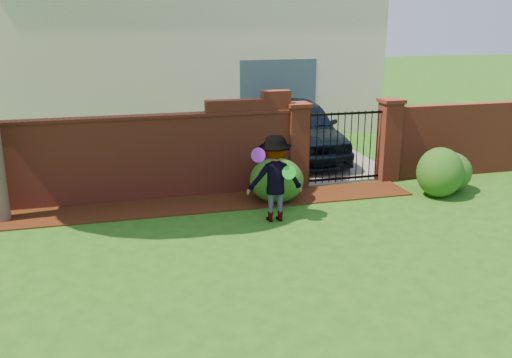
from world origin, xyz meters
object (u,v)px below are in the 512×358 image
object	(u,v)px
car	(301,130)
man	(275,179)
frisbee_green	(289,172)
frisbee_purple	(258,155)

from	to	relation	value
car	man	size ratio (longest dim) A/B	2.85
frisbee_green	frisbee_purple	bearing A→B (deg)	174.46
frisbee_purple	frisbee_green	size ratio (longest dim) A/B	1.04
car	man	world-z (taller)	man
man	frisbee_green	distance (m)	0.35
man	frisbee_purple	bearing A→B (deg)	31.75
car	frisbee_green	distance (m)	4.85
man	frisbee_purple	distance (m)	0.66
frisbee_purple	frisbee_green	xyz separation A→B (m)	(0.56, -0.05, -0.34)
man	frisbee_green	size ratio (longest dim) A/B	6.35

